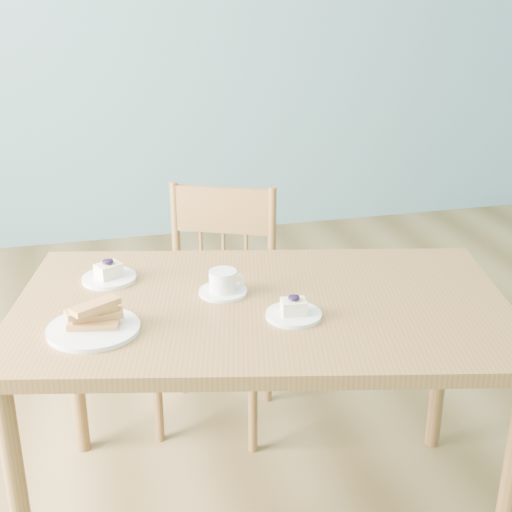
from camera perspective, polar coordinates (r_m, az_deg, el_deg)
room at (r=1.95m, az=5.12°, el=14.80°), size 5.01×5.01×2.71m
dining_table at (r=2.01m, az=0.49°, el=-5.56°), size 1.51×1.07×0.73m
dining_chair at (r=2.59m, az=-3.18°, el=-4.21°), size 0.52×0.51×0.88m
cheesecake_plate_near at (r=1.89m, az=3.04°, el=-4.44°), size 0.15×0.15×0.06m
cheesecake_plate_far at (r=2.15m, az=-11.68°, el=-1.49°), size 0.16×0.16×0.07m
coffee_cup at (r=2.02m, az=-2.62°, el=-2.24°), size 0.14×0.14×0.07m
biscotti_plate at (r=1.86m, az=-12.91°, el=-5.25°), size 0.24×0.24×0.08m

